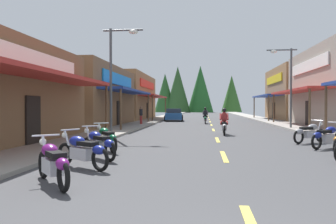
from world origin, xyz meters
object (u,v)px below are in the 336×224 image
(motorcycle_parked_right_4, at_px, (327,136))
(parked_car_curbside, at_px, (174,115))
(streetlamp_left, at_px, (117,66))
(rider_cruising_lead, at_px, (224,124))
(motorcycle_parked_left_1, at_px, (82,150))
(motorcycle_parked_left_3, at_px, (106,138))
(motorcycle_parked_left_2, at_px, (98,144))
(rider_cruising_trailing, at_px, (205,117))
(motorcycle_parked_left_0, at_px, (53,162))
(streetlamp_right, at_px, (286,76))
(pedestrian_browsing, at_px, (141,114))
(motorcycle_parked_right_5, at_px, (309,132))

(motorcycle_parked_right_4, distance_m, parked_car_curbside, 24.26)
(streetlamp_left, height_order, rider_cruising_lead, streetlamp_left)
(streetlamp_left, bearing_deg, rider_cruising_lead, 20.70)
(motorcycle_parked_left_1, bearing_deg, motorcycle_parked_left_3, -52.17)
(motorcycle_parked_left_2, relative_size, motorcycle_parked_left_3, 0.92)
(motorcycle_parked_left_2, xyz_separation_m, rider_cruising_lead, (4.51, 9.12, 0.17))
(motorcycle_parked_right_4, bearing_deg, rider_cruising_trailing, 66.46)
(streetlamp_left, xyz_separation_m, rider_cruising_trailing, (4.75, 14.05, -3.17))
(streetlamp_left, xyz_separation_m, parked_car_curbside, (1.26, 19.35, -3.14))
(motorcycle_parked_left_0, relative_size, motorcycle_parked_left_2, 1.03)
(motorcycle_parked_left_0, height_order, rider_cruising_trailing, rider_cruising_trailing)
(streetlamp_right, xyz_separation_m, motorcycle_parked_left_2, (-9.29, -14.35, -3.36))
(motorcycle_parked_left_3, bearing_deg, streetlamp_right, -74.44)
(motorcycle_parked_left_1, distance_m, rider_cruising_lead, 11.55)
(streetlamp_left, height_order, pedestrian_browsing, streetlamp_left)
(rider_cruising_trailing, distance_m, pedestrian_browsing, 6.52)
(rider_cruising_lead, bearing_deg, streetlamp_left, 112.79)
(rider_cruising_lead, distance_m, pedestrian_browsing, 10.73)
(pedestrian_browsing, bearing_deg, parked_car_curbside, -90.71)
(streetlamp_right, bearing_deg, rider_cruising_trailing, 131.23)
(motorcycle_parked_right_5, height_order, motorcycle_parked_left_3, same)
(motorcycle_parked_left_1, relative_size, pedestrian_browsing, 1.14)
(motorcycle_parked_right_4, height_order, motorcycle_parked_left_2, same)
(motorcycle_parked_left_2, height_order, pedestrian_browsing, pedestrian_browsing)
(motorcycle_parked_left_0, bearing_deg, pedestrian_browsing, -35.34)
(motorcycle_parked_left_1, distance_m, motorcycle_parked_left_2, 1.55)
(motorcycle_parked_left_2, bearing_deg, motorcycle_parked_left_0, 135.67)
(motorcycle_parked_left_0, relative_size, rider_cruising_lead, 0.78)
(rider_cruising_trailing, xyz_separation_m, parked_car_curbside, (-3.50, 5.30, 0.03))
(rider_cruising_lead, relative_size, parked_car_curbside, 0.49)
(motorcycle_parked_right_4, distance_m, rider_cruising_lead, 6.76)
(motorcycle_parked_left_1, xyz_separation_m, parked_car_curbside, (-0.10, 27.83, 0.20))
(motorcycle_parked_left_0, relative_size, motorcycle_parked_left_1, 0.89)
(streetlamp_left, distance_m, motorcycle_parked_left_3, 6.24)
(motorcycle_parked_right_4, distance_m, rider_cruising_trailing, 18.15)
(streetlamp_right, height_order, motorcycle_parked_right_4, streetlamp_right)
(pedestrian_browsing, bearing_deg, motorcycle_parked_right_5, 142.06)
(motorcycle_parked_left_1, bearing_deg, parked_car_curbside, -58.33)
(motorcycle_parked_left_2, bearing_deg, streetlamp_left, -36.35)
(motorcycle_parked_left_1, distance_m, parked_car_curbside, 27.83)
(motorcycle_parked_right_4, relative_size, motorcycle_parked_right_5, 0.96)
(streetlamp_right, relative_size, pedestrian_browsing, 3.55)
(streetlamp_left, bearing_deg, motorcycle_parked_right_5, -10.25)
(motorcycle_parked_right_5, distance_m, motorcycle_parked_left_3, 9.06)
(motorcycle_parked_left_2, distance_m, parked_car_curbside, 26.28)
(motorcycle_parked_left_2, xyz_separation_m, motorcycle_parked_left_3, (-0.29, 1.75, 0.00))
(motorcycle_parked_left_3, height_order, rider_cruising_lead, rider_cruising_lead)
(motorcycle_parked_left_2, bearing_deg, motorcycle_parked_right_4, -113.96)
(motorcycle_parked_right_4, bearing_deg, parked_car_curbside, 71.18)
(motorcycle_parked_left_0, xyz_separation_m, motorcycle_parked_left_3, (-0.44, 5.15, 0.00))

